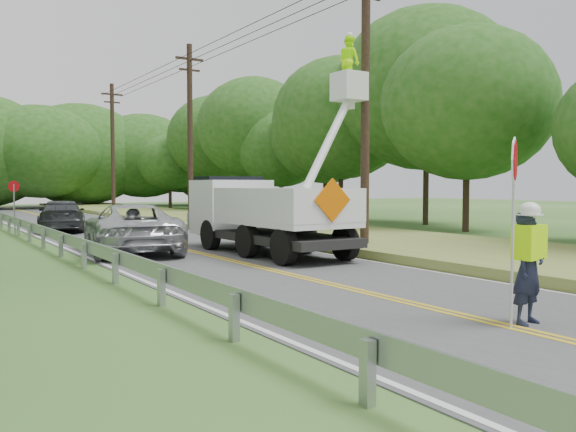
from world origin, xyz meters
TOP-DOWN VIEW (x-y plane):
  - ground at (0.00, 0.00)m, footprint 140.00×140.00m
  - road at (0.00, 14.00)m, footprint 7.20×96.00m
  - guardrail at (-4.02, 14.91)m, footprint 0.18×48.00m
  - utility_poles at (5.00, 17.02)m, footprint 1.60×43.30m
  - tall_grass_verge at (7.10, 14.00)m, footprint 7.00×96.00m
  - treeline_right at (15.75, 24.47)m, footprint 11.89×54.31m
  - treeline_horizon at (-0.21, 56.17)m, footprint 57.51×14.60m
  - flagger at (0.39, -0.66)m, footprint 1.14×0.55m
  - bucket_truck at (2.02, 11.07)m, footprint 4.18×7.44m
  - suv_silver at (-1.86, 12.90)m, footprint 3.68×6.28m
  - suv_darkgrey at (-1.89, 23.74)m, footprint 3.17×5.53m
  - stop_sign_permanent at (-4.14, 22.80)m, footprint 0.53×0.12m
  - yard_sign at (5.92, 3.18)m, footprint 0.54×0.14m

SIDE VIEW (x-z plane):
  - ground at x=0.00m, z-range 0.00..0.00m
  - road at x=0.00m, z-range 0.00..0.02m
  - tall_grass_verge at x=7.10m, z-range 0.00..0.30m
  - guardrail at x=-4.02m, z-range 0.17..0.94m
  - yard_sign at x=5.92m, z-range 0.17..0.96m
  - suv_darkgrey at x=-1.89m, z-range 0.02..1.53m
  - suv_silver at x=-1.86m, z-range 0.02..1.66m
  - flagger at x=0.39m, z-range -0.42..2.60m
  - bucket_truck at x=2.02m, z-range -1.98..5.20m
  - stop_sign_permanent at x=-4.14m, z-range 0.40..2.89m
  - utility_poles at x=5.00m, z-range 0.27..10.27m
  - treeline_horizon at x=-0.21m, z-range -0.15..11.15m
  - treeline_right at x=15.75m, z-range 0.34..12.65m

